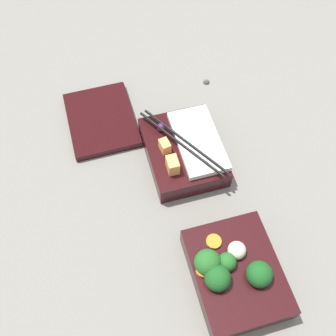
# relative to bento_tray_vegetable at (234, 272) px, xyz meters

# --- Properties ---
(ground_plane) EXTENTS (3.00, 3.00, 0.00)m
(ground_plane) POSITION_rel_bento_tray_vegetable_xyz_m (0.13, 0.02, -0.03)
(ground_plane) COLOR slate
(bento_tray_vegetable) EXTENTS (0.18, 0.14, 0.08)m
(bento_tray_vegetable) POSITION_rel_bento_tray_vegetable_xyz_m (0.00, 0.00, 0.00)
(bento_tray_vegetable) COLOR black
(bento_tray_vegetable) RESTS_ON ground_plane
(bento_tray_rice) EXTENTS (0.19, 0.14, 0.07)m
(bento_tray_rice) POSITION_rel_bento_tray_vegetable_xyz_m (0.25, 0.01, -0.00)
(bento_tray_rice) COLOR black
(bento_tray_rice) RESTS_ON ground_plane
(bento_lid) EXTENTS (0.18, 0.14, 0.02)m
(bento_lid) POSITION_rel_bento_tray_vegetable_xyz_m (0.39, 0.15, -0.02)
(bento_lid) COLOR black
(bento_lid) RESTS_ON ground_plane
(pebble_1) EXTENTS (0.01, 0.01, 0.01)m
(pebble_1) POSITION_rel_bento_tray_vegetable_xyz_m (0.44, -0.10, -0.02)
(pebble_1) COLOR #474442
(pebble_1) RESTS_ON ground_plane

